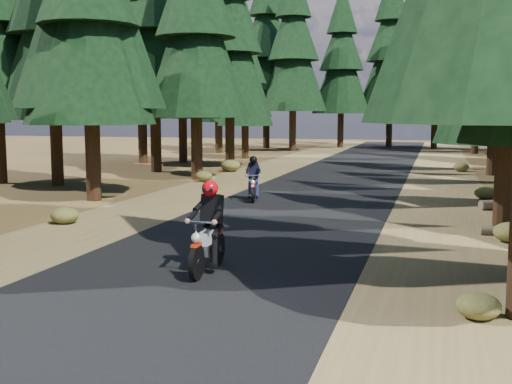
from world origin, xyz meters
TOP-DOWN VIEW (x-y plane):
  - ground at (0.00, 0.00)m, footprint 120.00×120.00m
  - road at (0.00, 5.00)m, footprint 6.00×100.00m
  - shoulder_l at (-4.60, 5.00)m, footprint 3.20×100.00m
  - shoulder_r at (4.60, 5.00)m, footprint 3.20×100.00m
  - pine_forest at (-0.02, 21.05)m, footprint 34.59×55.08m
  - understory_shrubs at (2.80, 10.32)m, footprint 15.37×30.33m
  - rider_lead at (0.13, -2.38)m, footprint 0.64×1.99m
  - rider_follow at (-1.83, 7.59)m, footprint 0.94×1.82m

SIDE VIEW (x-z plane):
  - ground at x=0.00m, z-range 0.00..0.00m
  - shoulder_l at x=-4.60m, z-range 0.00..0.01m
  - shoulder_r at x=4.60m, z-range 0.00..0.01m
  - road at x=0.00m, z-range 0.00..0.01m
  - understory_shrubs at x=2.80m, z-range -0.07..0.63m
  - rider_follow at x=-1.83m, z-range -0.25..1.30m
  - rider_lead at x=0.13m, z-range -0.29..1.47m
  - pine_forest at x=-0.02m, z-range -0.27..16.05m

